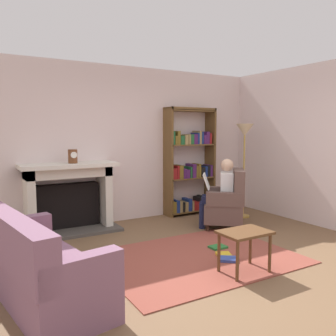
% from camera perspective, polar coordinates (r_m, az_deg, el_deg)
% --- Properties ---
extents(ground, '(14.00, 14.00, 0.00)m').
position_cam_1_polar(ground, '(4.35, 7.13, -15.47)').
color(ground, brown).
extents(back_wall, '(5.60, 0.10, 2.70)m').
position_cam_1_polar(back_wall, '(6.27, -7.07, 3.82)').
color(back_wall, silver).
rests_on(back_wall, ground).
extents(side_wall_right, '(0.10, 5.20, 2.70)m').
position_cam_1_polar(side_wall_right, '(6.79, 18.70, 3.73)').
color(side_wall_right, silver).
rests_on(side_wall_right, ground).
extents(area_rug, '(2.40, 1.80, 0.01)m').
position_cam_1_polar(area_rug, '(4.57, 4.78, -14.26)').
color(area_rug, brown).
rests_on(area_rug, ground).
extents(fireplace, '(1.49, 0.64, 1.09)m').
position_cam_1_polar(fireplace, '(5.77, -15.80, -4.28)').
color(fireplace, '#4C4742').
rests_on(fireplace, ground).
extents(mantel_clock, '(0.14, 0.14, 0.21)m').
position_cam_1_polar(mantel_clock, '(5.61, -15.17, 1.84)').
color(mantel_clock, brown).
rests_on(mantel_clock, fireplace).
extents(bookshelf, '(1.00, 0.32, 2.02)m').
position_cam_1_polar(bookshelf, '(6.70, 3.56, 0.57)').
color(bookshelf, brown).
rests_on(bookshelf, ground).
extents(armchair_reading, '(0.88, 0.89, 0.97)m').
position_cam_1_polar(armchair_reading, '(5.84, 9.63, -5.55)').
color(armchair_reading, '#331E14').
rests_on(armchair_reading, ground).
extents(seated_reader, '(0.59, 0.57, 1.14)m').
position_cam_1_polar(seated_reader, '(5.80, 8.50, -3.63)').
color(seated_reader, white).
rests_on(seated_reader, ground).
extents(sofa_floral, '(0.98, 1.79, 0.85)m').
position_cam_1_polar(sofa_floral, '(3.62, -20.31, -14.95)').
color(sofa_floral, '#825870').
rests_on(sofa_floral, ground).
extents(side_table, '(0.56, 0.39, 0.48)m').
position_cam_1_polar(side_table, '(4.09, 12.31, -11.00)').
color(side_table, brown).
rests_on(side_table, ground).
extents(scattered_books, '(0.43, 0.65, 0.03)m').
position_cam_1_polar(scattered_books, '(4.67, 9.02, -13.62)').
color(scattered_books, '#267233').
rests_on(scattered_books, area_rug).
extents(floor_lamp, '(0.32, 0.32, 1.71)m').
position_cam_1_polar(floor_lamp, '(6.54, 12.30, 4.74)').
color(floor_lamp, '#B7933F').
rests_on(floor_lamp, ground).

